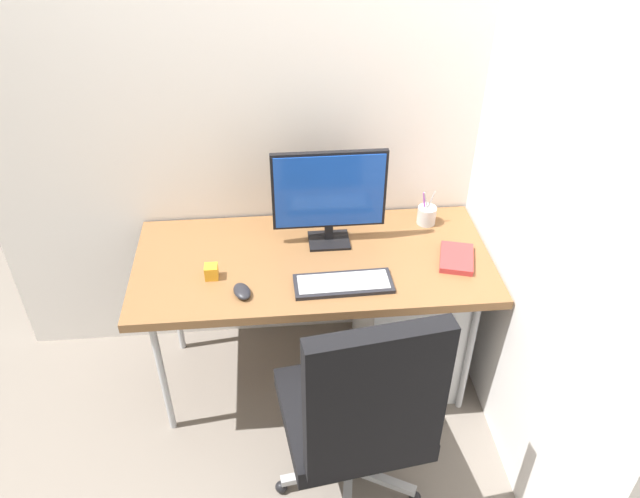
{
  "coord_description": "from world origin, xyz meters",
  "views": [
    {
      "loc": [
        -0.16,
        -2.09,
        2.33
      ],
      "look_at": [
        0.02,
        -0.07,
        0.83
      ],
      "focal_mm": 34.74,
      "sensor_mm": 36.0,
      "label": 1
    }
  ],
  "objects_px": {
    "desk_clamp_accessory": "(211,272)",
    "mouse": "(242,291)",
    "office_chair": "(361,412)",
    "monitor": "(329,194)",
    "keyboard": "(343,284)",
    "filing_cabinet": "(406,318)",
    "notebook": "(457,258)",
    "pen_holder": "(427,215)"
  },
  "relations": [
    {
      "from": "keyboard",
      "to": "mouse",
      "type": "distance_m",
      "value": 0.41
    },
    {
      "from": "pen_holder",
      "to": "desk_clamp_accessory",
      "type": "distance_m",
      "value": 1.01
    },
    {
      "from": "filing_cabinet",
      "to": "mouse",
      "type": "distance_m",
      "value": 0.9
    },
    {
      "from": "pen_holder",
      "to": "notebook",
      "type": "bearing_deg",
      "value": -77.51
    },
    {
      "from": "monitor",
      "to": "desk_clamp_accessory",
      "type": "bearing_deg",
      "value": -156.68
    },
    {
      "from": "office_chair",
      "to": "mouse",
      "type": "height_order",
      "value": "office_chair"
    },
    {
      "from": "notebook",
      "to": "desk_clamp_accessory",
      "type": "distance_m",
      "value": 1.03
    },
    {
      "from": "pen_holder",
      "to": "notebook",
      "type": "xyz_separation_m",
      "value": [
        0.06,
        -0.29,
        -0.03
      ]
    },
    {
      "from": "desk_clamp_accessory",
      "to": "mouse",
      "type": "bearing_deg",
      "value": -43.37
    },
    {
      "from": "pen_holder",
      "to": "notebook",
      "type": "height_order",
      "value": "pen_holder"
    },
    {
      "from": "keyboard",
      "to": "desk_clamp_accessory",
      "type": "height_order",
      "value": "desk_clamp_accessory"
    },
    {
      "from": "office_chair",
      "to": "desk_clamp_accessory",
      "type": "height_order",
      "value": "office_chair"
    },
    {
      "from": "filing_cabinet",
      "to": "pen_holder",
      "type": "distance_m",
      "value": 0.51
    },
    {
      "from": "desk_clamp_accessory",
      "to": "notebook",
      "type": "bearing_deg",
      "value": 1.26
    },
    {
      "from": "monitor",
      "to": "notebook",
      "type": "relative_size",
      "value": 2.42
    },
    {
      "from": "monitor",
      "to": "keyboard",
      "type": "height_order",
      "value": "monitor"
    },
    {
      "from": "notebook",
      "to": "filing_cabinet",
      "type": "bearing_deg",
      "value": 162.27
    },
    {
      "from": "notebook",
      "to": "office_chair",
      "type": "bearing_deg",
      "value": -112.35
    },
    {
      "from": "filing_cabinet",
      "to": "office_chair",
      "type": "bearing_deg",
      "value": -114.52
    },
    {
      "from": "office_chair",
      "to": "filing_cabinet",
      "type": "bearing_deg",
      "value": 65.48
    },
    {
      "from": "keyboard",
      "to": "office_chair",
      "type": "bearing_deg",
      "value": -89.22
    },
    {
      "from": "pen_holder",
      "to": "mouse",
      "type": "bearing_deg",
      "value": -152.68
    },
    {
      "from": "office_chair",
      "to": "keyboard",
      "type": "relative_size",
      "value": 2.68
    },
    {
      "from": "office_chair",
      "to": "keyboard",
      "type": "bearing_deg",
      "value": 90.78
    },
    {
      "from": "desk_clamp_accessory",
      "to": "filing_cabinet",
      "type": "bearing_deg",
      "value": 8.51
    },
    {
      "from": "mouse",
      "to": "pen_holder",
      "type": "relative_size",
      "value": 0.62
    },
    {
      "from": "desk_clamp_accessory",
      "to": "pen_holder",
      "type": "bearing_deg",
      "value": 18.14
    },
    {
      "from": "mouse",
      "to": "desk_clamp_accessory",
      "type": "xyz_separation_m",
      "value": [
        -0.12,
        0.12,
        0.01
      ]
    },
    {
      "from": "keyboard",
      "to": "mouse",
      "type": "bearing_deg",
      "value": -177.28
    },
    {
      "from": "office_chair",
      "to": "mouse",
      "type": "relative_size",
      "value": 10.37
    },
    {
      "from": "filing_cabinet",
      "to": "monitor",
      "type": "bearing_deg",
      "value": 166.65
    },
    {
      "from": "office_chair",
      "to": "keyboard",
      "type": "distance_m",
      "value": 0.53
    },
    {
      "from": "office_chair",
      "to": "keyboard",
      "type": "xyz_separation_m",
      "value": [
        -0.01,
        0.5,
        0.18
      ]
    },
    {
      "from": "filing_cabinet",
      "to": "notebook",
      "type": "relative_size",
      "value": 3.06
    },
    {
      "from": "keyboard",
      "to": "notebook",
      "type": "distance_m",
      "value": 0.51
    },
    {
      "from": "filing_cabinet",
      "to": "mouse",
      "type": "xyz_separation_m",
      "value": [
        -0.74,
        -0.25,
        0.44
      ]
    },
    {
      "from": "filing_cabinet",
      "to": "notebook",
      "type": "bearing_deg",
      "value": -33.84
    },
    {
      "from": "office_chair",
      "to": "desk_clamp_accessory",
      "type": "bearing_deg",
      "value": 132.01
    },
    {
      "from": "mouse",
      "to": "notebook",
      "type": "xyz_separation_m",
      "value": [
        0.9,
        0.14,
        -0.0
      ]
    },
    {
      "from": "monitor",
      "to": "keyboard",
      "type": "xyz_separation_m",
      "value": [
        0.03,
        -0.31,
        -0.23
      ]
    },
    {
      "from": "office_chair",
      "to": "notebook",
      "type": "bearing_deg",
      "value": 51.54
    },
    {
      "from": "notebook",
      "to": "mouse",
      "type": "bearing_deg",
      "value": -155.07
    }
  ]
}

